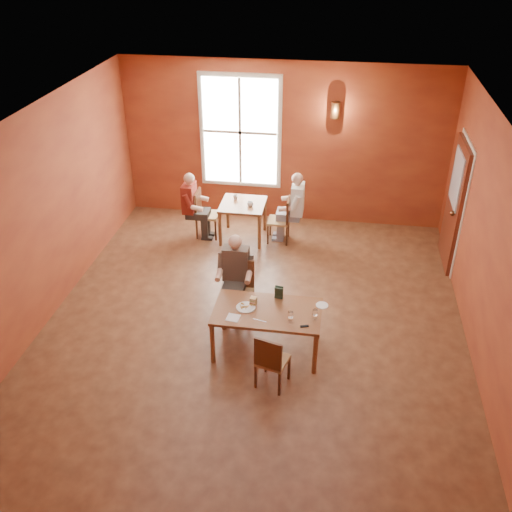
# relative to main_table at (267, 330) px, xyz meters

# --- Properties ---
(ground) EXTENTS (6.00, 7.00, 0.01)m
(ground) POSITION_rel_main_table_xyz_m (-0.26, 0.51, -0.33)
(ground) COLOR brown
(ground) RESTS_ON ground
(wall_back) EXTENTS (6.00, 0.04, 3.00)m
(wall_back) POSITION_rel_main_table_xyz_m (-0.26, 4.01, 1.17)
(wall_back) COLOR brown
(wall_back) RESTS_ON ground
(wall_front) EXTENTS (6.00, 0.04, 3.00)m
(wall_front) POSITION_rel_main_table_xyz_m (-0.26, -2.99, 1.17)
(wall_front) COLOR brown
(wall_front) RESTS_ON ground
(wall_left) EXTENTS (0.04, 7.00, 3.00)m
(wall_left) POSITION_rel_main_table_xyz_m (-3.26, 0.51, 1.17)
(wall_left) COLOR brown
(wall_left) RESTS_ON ground
(wall_right) EXTENTS (0.04, 7.00, 3.00)m
(wall_right) POSITION_rel_main_table_xyz_m (2.74, 0.51, 1.17)
(wall_right) COLOR brown
(wall_right) RESTS_ON ground
(ceiling) EXTENTS (6.00, 7.00, 0.04)m
(ceiling) POSITION_rel_main_table_xyz_m (-0.26, 0.51, 2.67)
(ceiling) COLOR white
(ceiling) RESTS_ON wall_back
(window) EXTENTS (1.36, 0.10, 1.96)m
(window) POSITION_rel_main_table_xyz_m (-1.06, 3.96, 1.37)
(window) COLOR white
(window) RESTS_ON wall_back
(door) EXTENTS (0.12, 1.04, 2.10)m
(door) POSITION_rel_main_table_xyz_m (2.68, 2.81, 0.72)
(door) COLOR maroon
(door) RESTS_ON ground
(wall_sconce) EXTENTS (0.16, 0.16, 0.28)m
(wall_sconce) POSITION_rel_main_table_xyz_m (0.64, 3.91, 1.87)
(wall_sconce) COLOR brown
(wall_sconce) RESTS_ON wall_back
(main_table) EXTENTS (1.42, 0.80, 0.66)m
(main_table) POSITION_rel_main_table_xyz_m (0.00, 0.00, 0.00)
(main_table) COLOR brown
(main_table) RESTS_ON ground
(chair_diner_main) EXTENTS (0.40, 0.40, 0.89)m
(chair_diner_main) POSITION_rel_main_table_xyz_m (-0.50, 0.65, 0.12)
(chair_diner_main) COLOR #582817
(chair_diner_main) RESTS_ON ground
(diner_main) EXTENTS (0.49, 0.49, 1.21)m
(diner_main) POSITION_rel_main_table_xyz_m (-0.50, 0.62, 0.28)
(diner_main) COLOR black
(diner_main) RESTS_ON ground
(chair_empty) EXTENTS (0.43, 0.43, 0.80)m
(chair_empty) POSITION_rel_main_table_xyz_m (0.16, -0.63, 0.07)
(chair_empty) COLOR #552B14
(chair_empty) RESTS_ON ground
(plate_food) EXTENTS (0.33, 0.33, 0.03)m
(plate_food) POSITION_rel_main_table_xyz_m (-0.29, 0.01, 0.35)
(plate_food) COLOR silver
(plate_food) RESTS_ON main_table
(sandwich) EXTENTS (0.10, 0.09, 0.10)m
(sandwich) POSITION_rel_main_table_xyz_m (-0.20, 0.10, 0.38)
(sandwich) COLOR tan
(sandwich) RESTS_ON main_table
(goblet_b) EXTENTS (0.08, 0.08, 0.17)m
(goblet_b) POSITION_rel_main_table_xyz_m (0.63, -0.10, 0.42)
(goblet_b) COLOR white
(goblet_b) RESTS_ON main_table
(goblet_c) EXTENTS (0.08, 0.08, 0.17)m
(goblet_c) POSITION_rel_main_table_xyz_m (0.32, -0.20, 0.42)
(goblet_c) COLOR white
(goblet_c) RESTS_ON main_table
(menu_stand) EXTENTS (0.12, 0.07, 0.19)m
(menu_stand) POSITION_rel_main_table_xyz_m (0.12, 0.30, 0.43)
(menu_stand) COLOR #1C2D1F
(menu_stand) RESTS_ON main_table
(knife) EXTENTS (0.18, 0.06, 0.00)m
(knife) POSITION_rel_main_table_xyz_m (-0.07, -0.23, 0.33)
(knife) COLOR silver
(knife) RESTS_ON main_table
(napkin) EXTENTS (0.18, 0.18, 0.01)m
(napkin) POSITION_rel_main_table_xyz_m (-0.41, -0.23, 0.33)
(napkin) COLOR white
(napkin) RESTS_ON main_table
(side_plate) EXTENTS (0.18, 0.18, 0.01)m
(side_plate) POSITION_rel_main_table_xyz_m (0.70, 0.22, 0.34)
(side_plate) COLOR white
(side_plate) RESTS_ON main_table
(sunglasses) EXTENTS (0.11, 0.06, 0.01)m
(sunglasses) POSITION_rel_main_table_xyz_m (0.51, -0.26, 0.34)
(sunglasses) COLOR black
(sunglasses) RESTS_ON main_table
(second_table) EXTENTS (0.79, 0.79, 0.69)m
(second_table) POSITION_rel_main_table_xyz_m (-0.87, 3.07, 0.01)
(second_table) COLOR brown
(second_table) RESTS_ON ground
(chair_diner_white) EXTENTS (0.37, 0.37, 0.84)m
(chair_diner_white) POSITION_rel_main_table_xyz_m (-0.22, 3.07, 0.09)
(chair_diner_white) COLOR #4D2616
(chair_diner_white) RESTS_ON ground
(diner_white) EXTENTS (0.50, 0.50, 1.25)m
(diner_white) POSITION_rel_main_table_xyz_m (-0.19, 3.07, 0.30)
(diner_white) COLOR silver
(diner_white) RESTS_ON ground
(chair_diner_maroon) EXTENTS (0.39, 0.39, 0.87)m
(chair_diner_maroon) POSITION_rel_main_table_xyz_m (-1.52, 3.07, 0.11)
(chair_diner_maroon) COLOR #432914
(chair_diner_maroon) RESTS_ON ground
(diner_maroon) EXTENTS (0.48, 0.48, 1.20)m
(diner_maroon) POSITION_rel_main_table_xyz_m (-1.55, 3.07, 0.27)
(diner_maroon) COLOR #511015
(diner_maroon) RESTS_ON ground
(cup_a) EXTENTS (0.13, 0.13, 0.08)m
(cup_a) POSITION_rel_main_table_xyz_m (-0.72, 2.98, 0.40)
(cup_a) COLOR white
(cup_a) RESTS_ON second_table
(cup_b) EXTENTS (0.11, 0.11, 0.08)m
(cup_b) POSITION_rel_main_table_xyz_m (-1.03, 3.22, 0.40)
(cup_b) COLOR silver
(cup_b) RESTS_ON second_table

